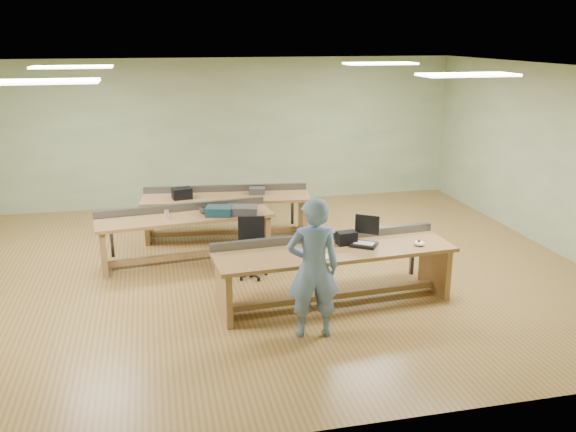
% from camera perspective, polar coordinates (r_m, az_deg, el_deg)
% --- Properties ---
extents(floor, '(10.00, 10.00, 0.00)m').
position_cam_1_polar(floor, '(9.34, -3.30, -5.08)').
color(floor, olive).
rests_on(floor, ground).
extents(ceiling, '(10.00, 10.00, 0.00)m').
position_cam_1_polar(ceiling, '(8.68, -3.64, 13.63)').
color(ceiling, silver).
rests_on(ceiling, wall_back).
extents(wall_back, '(10.00, 0.04, 3.00)m').
position_cam_1_polar(wall_back, '(12.79, -6.43, 7.79)').
color(wall_back, '#A6BB8E').
rests_on(wall_back, floor).
extents(wall_front, '(10.00, 0.04, 3.00)m').
position_cam_1_polar(wall_front, '(5.15, 3.89, -5.73)').
color(wall_front, '#A6BB8E').
rests_on(wall_front, floor).
extents(wall_right, '(0.04, 8.00, 3.00)m').
position_cam_1_polar(wall_right, '(10.86, 23.66, 4.90)').
color(wall_right, '#A6BB8E').
rests_on(wall_right, floor).
extents(fluor_panels, '(6.20, 3.50, 0.03)m').
position_cam_1_polar(fluor_panels, '(8.68, -3.64, 13.43)').
color(fluor_panels, white).
rests_on(fluor_panels, ceiling).
extents(workbench_front, '(3.23, 1.07, 0.86)m').
position_cam_1_polar(workbench_front, '(8.10, 4.31, -4.31)').
color(workbench_front, '#A36F45').
rests_on(workbench_front, floor).
extents(workbench_mid, '(2.78, 1.02, 0.86)m').
position_cam_1_polar(workbench_mid, '(9.65, -9.59, -1.07)').
color(workbench_mid, '#A36F45').
rests_on(workbench_mid, floor).
extents(workbench_back, '(2.96, 1.09, 0.86)m').
position_cam_1_polar(workbench_back, '(10.72, -5.78, 0.91)').
color(workbench_back, '#A36F45').
rests_on(workbench_back, floor).
extents(person, '(0.66, 0.47, 1.70)m').
position_cam_1_polar(person, '(7.09, 2.37, -4.91)').
color(person, '#6A84AD').
rests_on(person, floor).
extents(laptop_base, '(0.43, 0.41, 0.04)m').
position_cam_1_polar(laptop_base, '(8.17, 7.12, -2.67)').
color(laptop_base, black).
rests_on(laptop_base, workbench_front).
extents(laptop_screen, '(0.28, 0.20, 0.26)m').
position_cam_1_polar(laptop_screen, '(8.22, 7.42, -0.79)').
color(laptop_screen, black).
rests_on(laptop_screen, laptop_base).
extents(keyboard, '(0.43, 0.24, 0.02)m').
position_cam_1_polar(keyboard, '(7.65, 2.97, -4.00)').
color(keyboard, beige).
rests_on(keyboard, workbench_front).
extents(trackball_mouse, '(0.17, 0.19, 0.07)m').
position_cam_1_polar(trackball_mouse, '(8.30, 12.19, -2.49)').
color(trackball_mouse, white).
rests_on(trackball_mouse, workbench_front).
extents(camera_bag, '(0.27, 0.19, 0.18)m').
position_cam_1_polar(camera_bag, '(8.19, 5.50, -2.06)').
color(camera_bag, black).
rests_on(camera_bag, workbench_front).
extents(task_chair, '(0.56, 0.56, 0.88)m').
position_cam_1_polar(task_chair, '(9.03, -3.44, -3.67)').
color(task_chair, black).
rests_on(task_chair, floor).
extents(parts_bin_teal, '(0.46, 0.39, 0.14)m').
position_cam_1_polar(parts_bin_teal, '(9.51, -6.47, 0.47)').
color(parts_bin_teal, '#143441').
rests_on(parts_bin_teal, workbench_mid).
extents(parts_bin_grey, '(0.53, 0.40, 0.13)m').
position_cam_1_polar(parts_bin_grey, '(9.53, -4.32, 0.54)').
color(parts_bin_grey, '#373739').
rests_on(parts_bin_grey, workbench_mid).
extents(mug, '(0.13, 0.13, 0.10)m').
position_cam_1_polar(mug, '(9.64, -7.93, 0.52)').
color(mug, '#373739').
rests_on(mug, workbench_mid).
extents(drinks_can, '(0.08, 0.08, 0.12)m').
position_cam_1_polar(drinks_can, '(9.49, -11.29, 0.17)').
color(drinks_can, silver).
rests_on(drinks_can, workbench_mid).
extents(storage_box_back, '(0.36, 0.28, 0.19)m').
position_cam_1_polar(storage_box_back, '(10.56, -9.90, 2.11)').
color(storage_box_back, black).
rests_on(storage_box_back, workbench_back).
extents(tray_back, '(0.31, 0.25, 0.11)m').
position_cam_1_polar(tray_back, '(10.74, -2.92, 2.38)').
color(tray_back, '#373739').
rests_on(tray_back, workbench_back).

